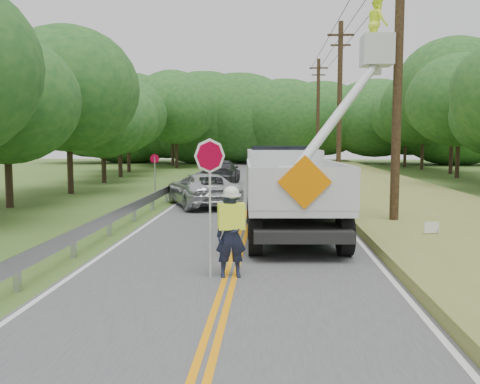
{
  "coord_description": "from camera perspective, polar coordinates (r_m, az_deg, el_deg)",
  "views": [
    {
      "loc": [
        0.87,
        -8.97,
        3.0
      ],
      "look_at": [
        0.0,
        6.0,
        1.5
      ],
      "focal_mm": 39.9,
      "sensor_mm": 36.0,
      "label": 1
    }
  ],
  "objects": [
    {
      "name": "bucket_truck",
      "position": [
        17.65,
        5.7,
        1.42
      ],
      "size": [
        4.82,
        8.0,
        7.53
      ],
      "color": "black",
      "rests_on": "road"
    },
    {
      "name": "yard_sign",
      "position": [
        16.09,
        19.79,
        -3.68
      ],
      "size": [
        0.44,
        0.15,
        0.65
      ],
      "color": "white",
      "rests_on": "ground"
    },
    {
      "name": "stop_sign_permanent",
      "position": [
        27.36,
        -9.1,
        2.4
      ],
      "size": [
        0.46,
        0.19,
        2.24
      ],
      "color": "#A1A2A9",
      "rests_on": "ground"
    },
    {
      "name": "treeline_left",
      "position": [
        39.86,
        -12.94,
        9.21
      ],
      "size": [
        10.66,
        56.42,
        10.44
      ],
      "color": "#332319",
      "rests_on": "ground"
    },
    {
      "name": "flagger",
      "position": [
        11.46,
        -1.01,
        -3.92
      ],
      "size": [
        1.13,
        0.57,
        2.99
      ],
      "color": "#191E33",
      "rests_on": "road"
    },
    {
      "name": "tall_grass_verge",
      "position": [
        23.97,
        18.38,
        -1.41
      ],
      "size": [
        7.0,
        96.0,
        0.3
      ],
      "primitive_type": "cube",
      "color": "olive",
      "rests_on": "ground"
    },
    {
      "name": "suv_silver",
      "position": [
        23.84,
        -4.05,
        0.27
      ],
      "size": [
        4.16,
        5.76,
        1.46
      ],
      "primitive_type": "imported",
      "rotation": [
        0.0,
        0.0,
        3.51
      ],
      "color": "silver",
      "rests_on": "road"
    },
    {
      "name": "guardrail",
      "position": [
        24.49,
        -8.2,
        -0.08
      ],
      "size": [
        0.18,
        48.0,
        0.77
      ],
      "color": "#A1A2A9",
      "rests_on": "ground"
    },
    {
      "name": "utility_poles",
      "position": [
        26.41,
        12.53,
        10.51
      ],
      "size": [
        1.6,
        43.3,
        10.0
      ],
      "color": "black",
      "rests_on": "ground"
    },
    {
      "name": "ground",
      "position": [
        9.5,
        -2.16,
        -12.7
      ],
      "size": [
        140.0,
        140.0,
        0.0
      ],
      "primitive_type": "plane",
      "color": "#3F6320",
      "rests_on": "ground"
    },
    {
      "name": "treeline_horizon",
      "position": [
        65.29,
        1.94,
        7.9
      ],
      "size": [
        57.0,
        15.28,
        11.54
      ],
      "color": "#1A4A1F",
      "rests_on": "ground"
    },
    {
      "name": "suv_darkgrey",
      "position": [
        35.05,
        -2.07,
        2.14
      ],
      "size": [
        2.37,
        5.57,
        1.6
      ],
      "primitive_type": "imported",
      "rotation": [
        0.0,
        0.0,
        3.12
      ],
      "color": "#34353A",
      "rests_on": "road"
    },
    {
      "name": "road",
      "position": [
        23.18,
        1.15,
        -1.7
      ],
      "size": [
        7.2,
        96.0,
        0.03
      ],
      "color": "#474749",
      "rests_on": "ground"
    }
  ]
}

